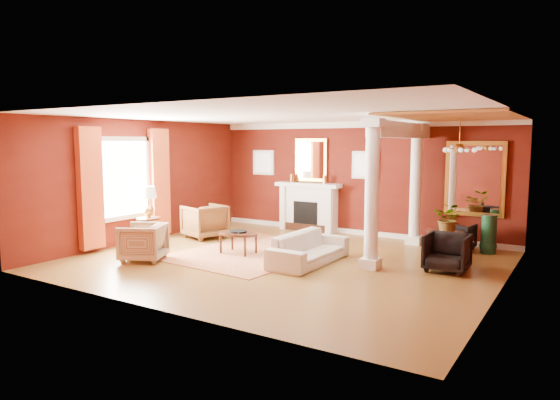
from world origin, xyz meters
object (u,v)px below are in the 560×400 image
Objects in this scene: coffee_table at (238,234)px; side_table at (148,206)px; dining_table at (449,240)px; armchair_leopard at (205,220)px; armchair_stripe at (143,240)px; sofa at (309,243)px.

side_table reaches higher than coffee_table.
side_table is 6.67m from dining_table.
armchair_leopard is at bearing 78.57° from dining_table.
dining_table is (5.16, 3.45, -0.02)m from armchair_stripe.
armchair_leopard is 2.57m from armchair_stripe.
coffee_table is 4.37m from dining_table.
armchair_leopard reaches higher than coffee_table.
side_table is at bearing -171.27° from coffee_table.
armchair_leopard is 1.51m from side_table.
dining_table is at bearing 117.51° from armchair_leopard.
armchair_stripe is 1.97m from coffee_table.
dining_table reaches higher than coffee_table.
dining_table is (2.24, 1.86, -0.01)m from sofa.
sofa is 1.50× the size of side_table.
armchair_leopard is (-3.46, 0.92, 0.06)m from sofa.
armchair_stripe reaches higher than dining_table.
sofa is at bearing 108.92° from dining_table.
coffee_table is 2.40m from side_table.
armchair_leopard is 1.11× the size of armchair_stripe.
armchair_stripe is 0.59× the size of dining_table.
armchair_stripe reaches higher than sofa.
armchair_leopard is 5.77m from dining_table.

